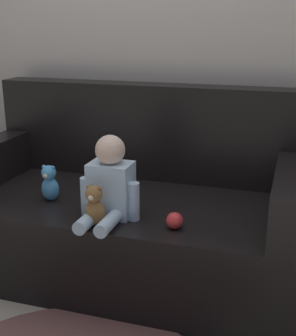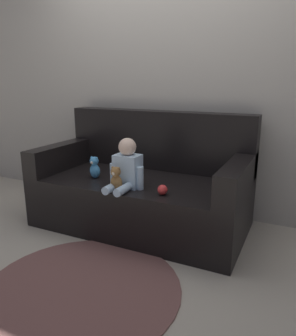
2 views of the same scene
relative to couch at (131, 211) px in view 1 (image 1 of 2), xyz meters
name	(u,v)px [view 1 (image 1 of 2)]	position (x,y,z in m)	size (l,w,h in m)	color
ground_plane	(128,270)	(0.00, -0.07, -0.34)	(12.00, 12.00, 0.00)	#B7AD99
wall_back	(157,28)	(0.00, 0.48, 0.96)	(8.00, 0.05, 2.60)	#ADA89E
couch	(131,211)	(0.00, 0.00, 0.00)	(1.83, 0.93, 1.00)	black
person_baby	(109,186)	(0.01, -0.34, 0.26)	(0.30, 0.34, 0.40)	silver
teddy_bear_brown	(95,207)	(-0.01, -0.46, 0.20)	(0.11, 0.09, 0.20)	olive
plush_toy_side	(50,183)	(-0.36, -0.24, 0.20)	(0.09, 0.09, 0.19)	#4C9EDB
toy_ball	(175,221)	(0.34, -0.38, 0.15)	(0.08, 0.08, 0.08)	red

